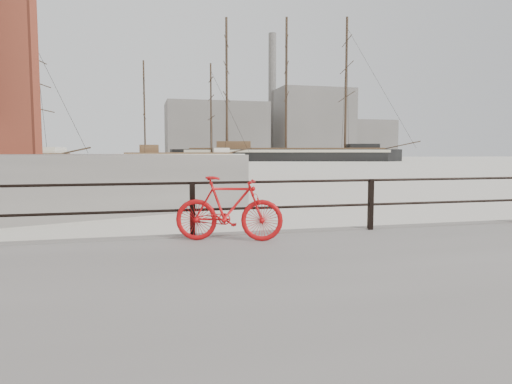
{
  "coord_description": "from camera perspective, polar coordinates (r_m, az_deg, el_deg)",
  "views": [
    {
      "loc": [
        -4.4,
        -8.23,
        1.86
      ],
      "look_at": [
        -1.91,
        1.5,
        1.0
      ],
      "focal_mm": 32.0,
      "sensor_mm": 36.0,
      "label": 1
    }
  ],
  "objects": [
    {
      "name": "guardrail",
      "position": [
        9.25,
        14.14,
        -1.52
      ],
      "size": [
        28.0,
        0.1,
        1.0
      ],
      "primitive_type": null,
      "color": "black",
      "rests_on": "promenade"
    },
    {
      "name": "schooner_left",
      "position": [
        79.67,
        -29.28,
        2.93
      ],
      "size": [
        28.26,
        17.15,
        19.83
      ],
      "primitive_type": null,
      "rotation": [
        0.0,
        0.0,
        -0.21
      ],
      "color": "white",
      "rests_on": "ground"
    },
    {
      "name": "industrial_east",
      "position": [
        178.47,
        13.25,
        6.41
      ],
      "size": [
        20.0,
        16.0,
        14.0
      ],
      "primitive_type": "cube",
      "color": "gray",
      "rests_on": "ground"
    },
    {
      "name": "bicycle",
      "position": [
        7.83,
        -3.41,
        -2.1
      ],
      "size": [
        1.84,
        0.85,
        1.11
      ],
      "primitive_type": "imported",
      "rotation": [
        0.0,
        0.0,
        -0.32
      ],
      "color": "red",
      "rests_on": "promenade"
    },
    {
      "name": "schooner_mid",
      "position": [
        93.27,
        -9.61,
        3.68
      ],
      "size": [
        29.38,
        13.48,
        20.77
      ],
      "primitive_type": null,
      "rotation": [
        0.0,
        0.0,
        -0.04
      ],
      "color": "silver",
      "rests_on": "ground"
    },
    {
      "name": "industrial_mid",
      "position": [
        164.65,
        6.92,
        8.39
      ],
      "size": [
        26.0,
        20.0,
        24.0
      ],
      "primitive_type": "cube",
      "color": "gray",
      "rests_on": "ground"
    },
    {
      "name": "industrial_west",
      "position": [
        150.39,
        -5.03,
        7.6
      ],
      "size": [
        32.0,
        18.0,
        18.0
      ],
      "primitive_type": "cube",
      "color": "gray",
      "rests_on": "ground"
    },
    {
      "name": "ground",
      "position": [
        9.51,
        13.6,
        -6.52
      ],
      "size": [
        400.0,
        400.0,
        0.0
      ],
      "primitive_type": "plane",
      "color": "white",
      "rests_on": "ground"
    },
    {
      "name": "barque_black",
      "position": [
        105.49,
        3.75,
        3.87
      ],
      "size": [
        62.71,
        34.3,
        33.8
      ],
      "primitive_type": null,
      "rotation": [
        0.0,
        0.0,
        -0.26
      ],
      "color": "black",
      "rests_on": "ground"
    },
    {
      "name": "smokestack",
      "position": [
        166.11,
        2.04,
        11.85
      ],
      "size": [
        2.8,
        2.8,
        44.0
      ],
      "primitive_type": "cylinder",
      "color": "gray",
      "rests_on": "ground"
    }
  ]
}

